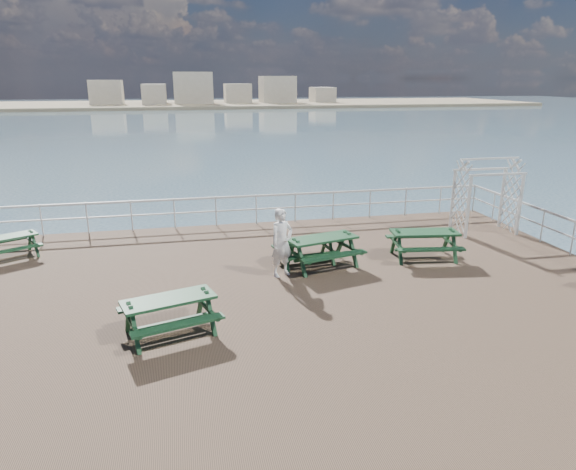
# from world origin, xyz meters

# --- Properties ---
(ground) EXTENTS (18.00, 14.00, 0.30)m
(ground) POSITION_xyz_m (0.00, 0.00, -0.15)
(ground) COLOR brown
(ground) RESTS_ON ground
(sea_backdrop) EXTENTS (300.00, 300.00, 9.20)m
(sea_backdrop) POSITION_xyz_m (12.54, 134.07, -0.51)
(sea_backdrop) COLOR #3D5767
(sea_backdrop) RESTS_ON ground
(railing) EXTENTS (17.77, 13.76, 1.10)m
(railing) POSITION_xyz_m (-0.07, 2.57, 0.87)
(railing) COLOR silver
(railing) RESTS_ON ground
(picnic_table_a) EXTENTS (2.03, 1.91, 0.78)m
(picnic_table_a) POSITION_xyz_m (-7.80, 4.60, 0.50)
(picnic_table_a) COLOR #153B1F
(picnic_table_a) RESTS_ON ground
(picnic_table_b) EXTENTS (1.84, 1.56, 0.82)m
(picnic_table_b) POSITION_xyz_m (0.76, 2.35, 0.52)
(picnic_table_b) COLOR #153B1F
(picnic_table_b) RESTS_ON ground
(picnic_table_c) EXTENTS (2.15, 1.83, 0.95)m
(picnic_table_c) POSITION_xyz_m (4.31, 2.04, 0.61)
(picnic_table_c) COLOR #153B1F
(picnic_table_c) RESTS_ON ground
(picnic_table_d) EXTENTS (2.25, 2.00, 0.92)m
(picnic_table_d) POSITION_xyz_m (-3.06, -1.26, 0.59)
(picnic_table_d) COLOR #153B1F
(picnic_table_d) RESTS_ON ground
(picnic_table_e) EXTENTS (2.34, 2.06, 0.98)m
(picnic_table_e) POSITION_xyz_m (1.16, 2.03, 0.62)
(picnic_table_e) COLOR #153B1F
(picnic_table_e) RESTS_ON ground
(trellis_arbor) EXTENTS (2.11, 1.15, 2.61)m
(trellis_arbor) POSITION_xyz_m (7.60, 4.13, 1.16)
(trellis_arbor) COLOR silver
(trellis_arbor) RESTS_ON ground
(person) EXTENTS (0.81, 0.70, 1.87)m
(person) POSITION_xyz_m (-0.10, 1.54, 0.93)
(person) COLOR white
(person) RESTS_ON ground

